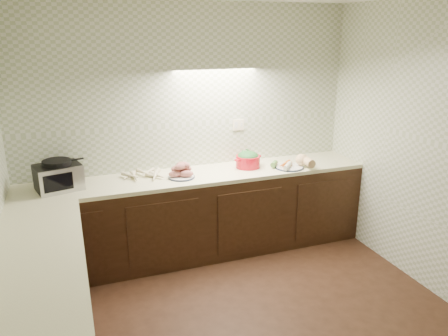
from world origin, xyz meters
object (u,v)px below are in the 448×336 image
object	(u,v)px
toaster_oven	(58,176)
sweet_potato_plate	(182,171)
dutch_oven	(248,159)
veg_plate	(295,163)
onion_bowl	(181,169)
parsnip_pile	(141,177)

from	to	relation	value
toaster_oven	sweet_potato_plate	bearing A→B (deg)	-17.02
toaster_oven	dutch_oven	xyz separation A→B (m)	(1.92, 0.03, -0.04)
sweet_potato_plate	veg_plate	world-z (taller)	sweet_potato_plate
sweet_potato_plate	onion_bowl	bearing A→B (deg)	76.82
onion_bowl	veg_plate	distance (m)	1.22
parsnip_pile	sweet_potato_plate	size ratio (longest dim) A/B	1.32
onion_bowl	dutch_oven	bearing A→B (deg)	-6.12
sweet_potato_plate	veg_plate	size ratio (longest dim) A/B	0.61
toaster_oven	veg_plate	bearing A→B (deg)	-17.63
parsnip_pile	onion_bowl	xyz separation A→B (m)	(0.44, 0.11, 0.01)
veg_plate	parsnip_pile	bearing A→B (deg)	175.08
dutch_oven	sweet_potato_plate	bearing A→B (deg)	170.47
parsnip_pile	onion_bowl	distance (m)	0.45
toaster_oven	dutch_oven	distance (m)	1.92
sweet_potato_plate	dutch_oven	world-z (taller)	dutch_oven
parsnip_pile	sweet_potato_plate	world-z (taller)	sweet_potato_plate
parsnip_pile	onion_bowl	size ratio (longest dim) A/B	2.59
onion_bowl	dutch_oven	distance (m)	0.73
parsnip_pile	dutch_oven	xyz separation A→B (m)	(1.16, 0.03, 0.06)
dutch_oven	veg_plate	bearing A→B (deg)	-35.97
veg_plate	sweet_potato_plate	bearing A→B (deg)	175.93
parsnip_pile	dutch_oven	world-z (taller)	dutch_oven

